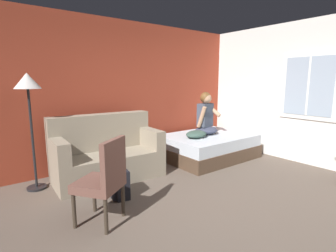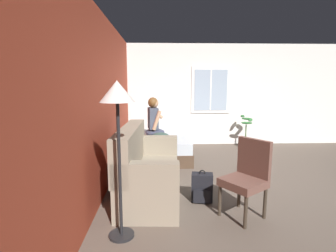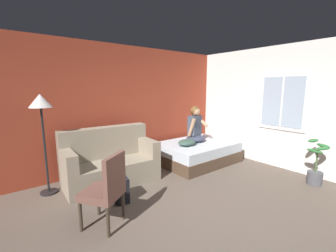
{
  "view_description": "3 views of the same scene",
  "coord_description": "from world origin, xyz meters",
  "px_view_note": "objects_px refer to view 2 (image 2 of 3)",
  "views": [
    {
      "loc": [
        -2.18,
        -1.9,
        1.6
      ],
      "look_at": [
        0.73,
        1.89,
        0.76
      ],
      "focal_mm": 28.0,
      "sensor_mm": 36.0,
      "label": 1
    },
    {
      "loc": [
        -4.16,
        1.81,
        1.67
      ],
      "look_at": [
        0.98,
        1.62,
        0.83
      ],
      "focal_mm": 28.0,
      "sensor_mm": 36.0,
      "label": 2
    },
    {
      "loc": [
        -2.13,
        -1.9,
        1.81
      ],
      "look_at": [
        0.65,
        1.61,
        1.03
      ],
      "focal_mm": 24.0,
      "sensor_mm": 36.0,
      "label": 3
    }
  ],
  "objects_px": {
    "side_chair": "(247,175)",
    "throw_pillow": "(161,136)",
    "cell_phone": "(167,139)",
    "potted_plant": "(246,136)",
    "backpack": "(202,188)",
    "floor_lamp": "(118,107)",
    "couch": "(146,171)",
    "bed": "(159,146)",
    "person_seated": "(154,120)"
  },
  "relations": [
    {
      "from": "couch",
      "to": "throw_pillow",
      "type": "distance_m",
      "value": 1.8
    },
    {
      "from": "side_chair",
      "to": "backpack",
      "type": "bearing_deg",
      "value": 48.5
    },
    {
      "from": "backpack",
      "to": "floor_lamp",
      "type": "distance_m",
      "value": 1.82
    },
    {
      "from": "throw_pillow",
      "to": "floor_lamp",
      "type": "distance_m",
      "value": 2.99
    },
    {
      "from": "couch",
      "to": "throw_pillow",
      "type": "xyz_separation_m",
      "value": [
        1.78,
        -0.25,
        0.16
      ]
    },
    {
      "from": "potted_plant",
      "to": "couch",
      "type": "bearing_deg",
      "value": 139.91
    },
    {
      "from": "bed",
      "to": "cell_phone",
      "type": "height_order",
      "value": "cell_phone"
    },
    {
      "from": "cell_phone",
      "to": "floor_lamp",
      "type": "relative_size",
      "value": 0.08
    },
    {
      "from": "side_chair",
      "to": "couch",
      "type": "bearing_deg",
      "value": 64.4
    },
    {
      "from": "couch",
      "to": "cell_phone",
      "type": "xyz_separation_m",
      "value": [
        1.81,
        -0.37,
        0.09
      ]
    },
    {
      "from": "cell_phone",
      "to": "potted_plant",
      "type": "distance_m",
      "value": 2.42
    },
    {
      "from": "couch",
      "to": "person_seated",
      "type": "distance_m",
      "value": 2.24
    },
    {
      "from": "person_seated",
      "to": "backpack",
      "type": "relative_size",
      "value": 1.91
    },
    {
      "from": "side_chair",
      "to": "person_seated",
      "type": "distance_m",
      "value": 3.07
    },
    {
      "from": "throw_pillow",
      "to": "cell_phone",
      "type": "distance_m",
      "value": 0.14
    },
    {
      "from": "backpack",
      "to": "cell_phone",
      "type": "xyz_separation_m",
      "value": [
        2.0,
        0.44,
        0.29
      ]
    },
    {
      "from": "couch",
      "to": "floor_lamp",
      "type": "bearing_deg",
      "value": 168.03
    },
    {
      "from": "side_chair",
      "to": "floor_lamp",
      "type": "relative_size",
      "value": 0.58
    },
    {
      "from": "person_seated",
      "to": "cell_phone",
      "type": "relative_size",
      "value": 6.08
    },
    {
      "from": "side_chair",
      "to": "cell_phone",
      "type": "xyz_separation_m",
      "value": [
        2.43,
        0.93,
        -0.05
      ]
    },
    {
      "from": "couch",
      "to": "cell_phone",
      "type": "bearing_deg",
      "value": -11.46
    },
    {
      "from": "side_chair",
      "to": "throw_pillow",
      "type": "relative_size",
      "value": 2.04
    },
    {
      "from": "floor_lamp",
      "to": "potted_plant",
      "type": "bearing_deg",
      "value": -34.15
    },
    {
      "from": "backpack",
      "to": "bed",
      "type": "bearing_deg",
      "value": 14.51
    },
    {
      "from": "couch",
      "to": "side_chair",
      "type": "xyz_separation_m",
      "value": [
        -0.62,
        -1.3,
        0.14
      ]
    },
    {
      "from": "side_chair",
      "to": "potted_plant",
      "type": "xyz_separation_m",
      "value": [
        3.58,
        -1.19,
        -0.23
      ]
    },
    {
      "from": "throw_pillow",
      "to": "floor_lamp",
      "type": "bearing_deg",
      "value": 170.57
    },
    {
      "from": "side_chair",
      "to": "cell_phone",
      "type": "bearing_deg",
      "value": 20.91
    },
    {
      "from": "backpack",
      "to": "floor_lamp",
      "type": "xyz_separation_m",
      "value": [
        -0.85,
        1.03,
        1.24
      ]
    },
    {
      "from": "couch",
      "to": "potted_plant",
      "type": "height_order",
      "value": "couch"
    },
    {
      "from": "side_chair",
      "to": "cell_phone",
      "type": "distance_m",
      "value": 2.61
    },
    {
      "from": "floor_lamp",
      "to": "bed",
      "type": "bearing_deg",
      "value": -7.62
    },
    {
      "from": "couch",
      "to": "person_seated",
      "type": "height_order",
      "value": "person_seated"
    },
    {
      "from": "bed",
      "to": "couch",
      "type": "relative_size",
      "value": 1.06
    },
    {
      "from": "couch",
      "to": "person_seated",
      "type": "bearing_deg",
      "value": -2.46
    },
    {
      "from": "bed",
      "to": "floor_lamp",
      "type": "distance_m",
      "value": 3.43
    },
    {
      "from": "backpack",
      "to": "floor_lamp",
      "type": "height_order",
      "value": "floor_lamp"
    },
    {
      "from": "throw_pillow",
      "to": "floor_lamp",
      "type": "height_order",
      "value": "floor_lamp"
    },
    {
      "from": "couch",
      "to": "side_chair",
      "type": "distance_m",
      "value": 1.45
    },
    {
      "from": "throw_pillow",
      "to": "potted_plant",
      "type": "height_order",
      "value": "potted_plant"
    },
    {
      "from": "couch",
      "to": "backpack",
      "type": "bearing_deg",
      "value": -103.27
    },
    {
      "from": "bed",
      "to": "cell_phone",
      "type": "distance_m",
      "value": 0.45
    },
    {
      "from": "cell_phone",
      "to": "person_seated",
      "type": "bearing_deg",
      "value": 87.09
    },
    {
      "from": "bed",
      "to": "couch",
      "type": "bearing_deg",
      "value": 174.51
    },
    {
      "from": "person_seated",
      "to": "cell_phone",
      "type": "bearing_deg",
      "value": -144.22
    },
    {
      "from": "side_chair",
      "to": "floor_lamp",
      "type": "distance_m",
      "value": 1.81
    },
    {
      "from": "person_seated",
      "to": "potted_plant",
      "type": "xyz_separation_m",
      "value": [
        0.77,
        -2.4,
        -0.53
      ]
    },
    {
      "from": "throw_pillow",
      "to": "cell_phone",
      "type": "bearing_deg",
      "value": -73.51
    },
    {
      "from": "potted_plant",
      "to": "cell_phone",
      "type": "bearing_deg",
      "value": 118.38
    },
    {
      "from": "floor_lamp",
      "to": "side_chair",
      "type": "bearing_deg",
      "value": -74.65
    }
  ]
}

